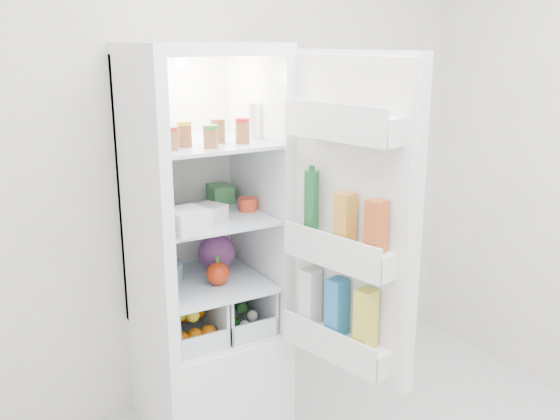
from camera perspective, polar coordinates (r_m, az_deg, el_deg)
room_walls at (r=1.81m, az=14.32°, el=7.79°), size 3.02×3.02×2.61m
refrigerator at (r=2.97m, az=-7.03°, el=-7.46°), size 0.60×0.60×1.80m
shelf_low at (r=2.89m, az=-6.58°, el=-6.52°), size 0.49×0.53×0.01m
shelf_mid at (r=2.79m, az=-6.78°, el=-0.61°), size 0.49×0.53×0.02m
shelf_top at (r=2.72m, az=-7.00°, el=6.09°), size 0.49×0.53×0.02m
crisper_left at (r=2.90m, az=-8.74°, el=-9.33°), size 0.23×0.46×0.22m
crisper_right at (r=2.99m, az=-4.34°, el=-8.41°), size 0.23×0.46×0.22m
condiment_jars at (r=2.59m, az=-6.80°, el=6.75°), size 0.38×0.16×0.08m
squeeze_bottle at (r=2.76m, az=-2.56°, el=8.13°), size 0.05×0.05×0.16m
tub_white at (r=2.54m, az=-8.54°, el=-0.99°), size 0.18×0.18×0.10m
tub_cream at (r=2.69m, az=-6.53°, el=-0.29°), size 0.16×0.16×0.07m
tin_red at (r=2.84m, az=-2.99°, el=0.52°), size 0.09×0.09×0.06m
foil_tray at (r=2.78m, az=-7.34°, el=-0.12°), size 0.16×0.13×0.04m
tub_green at (r=3.00m, az=-5.47°, el=1.52°), size 0.11×0.15×0.08m
red_cabbage at (r=2.98m, az=-5.80°, el=-3.86°), size 0.17×0.17×0.17m
bell_pepper at (r=2.81m, az=-5.71°, el=-5.79°), size 0.11×0.11×0.11m
mushroom_bowl at (r=2.91m, az=-10.48°, el=-5.53°), size 0.22×0.22×0.08m
citrus_pile at (r=2.86m, az=-8.32°, el=-10.06°), size 0.20×0.24×0.16m
veg_pile at (r=3.01m, az=-4.21°, el=-9.22°), size 0.16×0.30×0.10m
fridge_door at (r=2.48m, az=6.35°, el=-1.63°), size 0.29×0.60×1.30m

